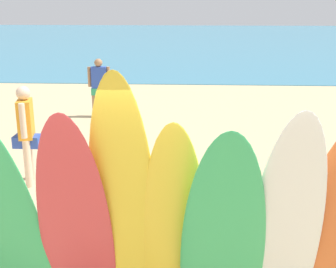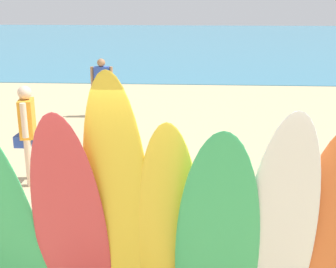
# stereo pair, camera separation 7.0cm
# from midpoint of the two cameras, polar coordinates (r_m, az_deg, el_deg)

# --- Properties ---
(ground) EXTENTS (60.00, 60.00, 0.00)m
(ground) POSITION_cam_midpoint_polar(r_m,az_deg,el_deg) (17.79, 1.85, 6.88)
(ground) COLOR tan
(ocean_water) EXTENTS (60.00, 40.00, 0.02)m
(ocean_water) POSITION_cam_midpoint_polar(r_m,az_deg,el_deg) (36.53, 2.48, 11.87)
(ocean_water) COLOR teal
(ocean_water) RESTS_ON ground
(surfboard_green_3) EXTENTS (0.56, 0.83, 2.33)m
(surfboard_green_3) POSITION_cam_midpoint_polar(r_m,az_deg,el_deg) (3.62, -18.61, -14.66)
(surfboard_green_3) COLOR #38B266
(surfboard_green_3) RESTS_ON ground
(surfboard_red_4) EXTENTS (0.59, 0.93, 2.39)m
(surfboard_red_4) POSITION_cam_midpoint_polar(r_m,az_deg,el_deg) (3.47, -11.63, -14.99)
(surfboard_red_4) COLOR #D13D42
(surfboard_red_4) RESTS_ON ground
(surfboard_yellow_5) EXTENTS (0.49, 0.87, 2.63)m
(surfboard_yellow_5) POSITION_cam_midpoint_polar(r_m,az_deg,el_deg) (3.37, -5.85, -13.35)
(surfboard_yellow_5) COLOR yellow
(surfboard_yellow_5) RESTS_ON ground
(surfboard_yellow_6) EXTENTS (0.48, 0.76, 2.31)m
(surfboard_yellow_6) POSITION_cam_midpoint_polar(r_m,az_deg,el_deg) (3.45, 0.19, -15.60)
(surfboard_yellow_6) COLOR yellow
(surfboard_yellow_6) RESTS_ON ground
(surfboard_white_8) EXTENTS (0.52, 0.96, 2.44)m
(surfboard_white_8) POSITION_cam_midpoint_polar(r_m,az_deg,el_deg) (3.37, 13.16, -15.58)
(surfboard_white_8) COLOR white
(surfboard_white_8) RESTS_ON ground
(surfboard_orange_9) EXTENTS (0.56, 0.76, 2.33)m
(surfboard_orange_9) POSITION_cam_midpoint_polar(r_m,az_deg,el_deg) (3.52, 18.48, -15.59)
(surfboard_orange_9) COLOR orange
(surfboard_orange_9) RESTS_ON ground
(beachgoer_near_rack) EXTENTS (0.43, 0.62, 1.67)m
(beachgoer_near_rack) POSITION_cam_midpoint_polar(r_m,az_deg,el_deg) (7.80, -17.69, 0.68)
(beachgoer_near_rack) COLOR beige
(beachgoer_near_rack) RESTS_ON ground
(beachgoer_strolling) EXTENTS (0.58, 0.25, 1.54)m
(beachgoer_strolling) POSITION_cam_midpoint_polar(r_m,az_deg,el_deg) (12.03, -8.84, 6.30)
(beachgoer_strolling) COLOR #9E704C
(beachgoer_strolling) RESTS_ON ground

